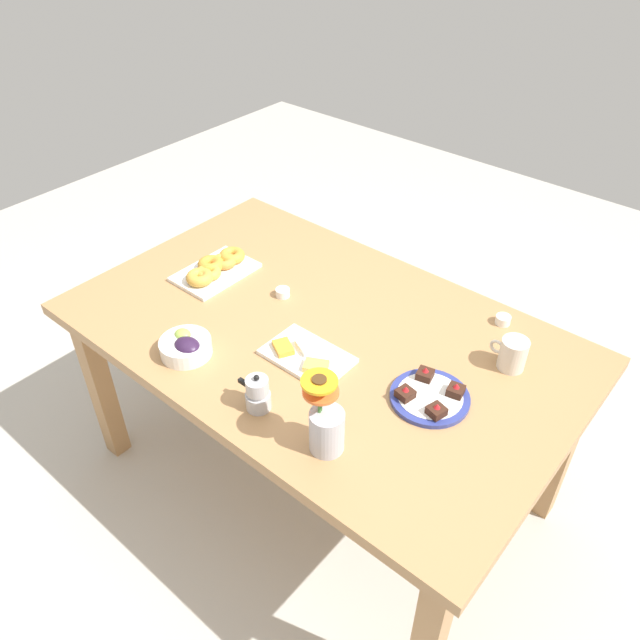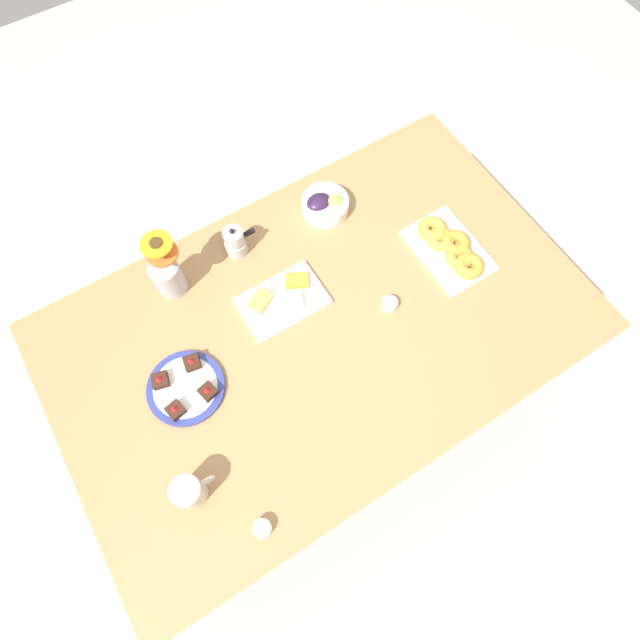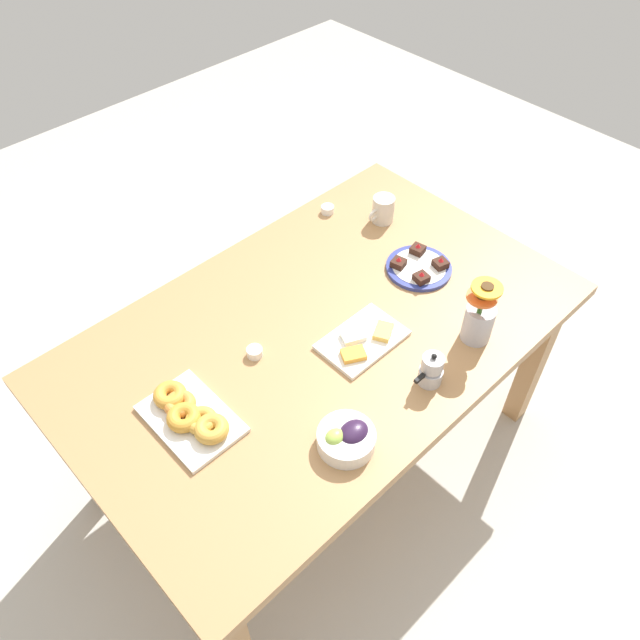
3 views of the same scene
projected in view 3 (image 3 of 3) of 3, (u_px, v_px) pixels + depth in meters
ground_plane at (320, 453)px, 2.48m from camera, size 6.00×6.00×0.00m
dining_table at (320, 346)px, 2.00m from camera, size 1.60×1.00×0.74m
coffee_mug at (383, 209)px, 2.26m from camera, size 0.11×0.08×0.10m
grape_bowl at (347, 438)px, 1.63m from camera, size 0.16×0.16×0.07m
cheese_platter at (363, 340)px, 1.89m from camera, size 0.26×0.17×0.03m
croissant_platter at (189, 415)px, 1.69m from camera, size 0.19×0.29×0.05m
jam_cup_honey at (328, 209)px, 2.32m from camera, size 0.05×0.05×0.03m
jam_cup_berry at (255, 352)px, 1.85m from camera, size 0.05×0.05×0.03m
dessert_plate at (419, 267)px, 2.11m from camera, size 0.22×0.22×0.05m
flower_vase at (479, 319)px, 1.85m from camera, size 0.11×0.10×0.24m
moka_pot at (431, 370)px, 1.76m from camera, size 0.11×0.07×0.12m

